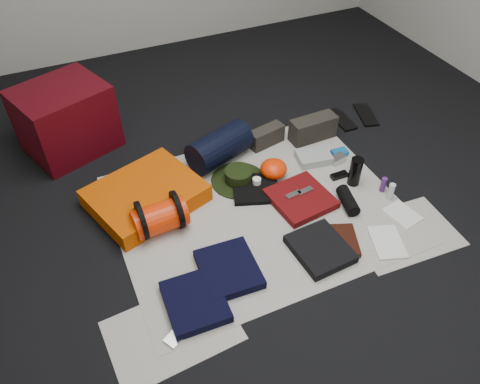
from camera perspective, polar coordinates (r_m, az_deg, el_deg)
name	(u,v)px	position (r m, az deg, el deg)	size (l,w,h in m)	color
floor	(258,210)	(2.73, 2.16, -2.23)	(4.50, 4.50, 0.02)	black
newspaper_mat	(258,209)	(2.72, 2.17, -2.03)	(1.60, 1.30, 0.01)	beige
newspaper_sheet_front_left	(172,331)	(2.26, -8.26, -16.39)	(0.58, 0.40, 0.00)	beige
newspaper_sheet_front_right	(403,233)	(2.74, 19.24, -4.78)	(0.58, 0.40, 0.00)	beige
red_cabinet	(66,119)	(3.24, -20.47, 8.31)	(0.53, 0.44, 0.44)	#46050D
sleeping_pad	(146,195)	(2.77, -11.42, -0.40)	(0.60, 0.49, 0.11)	#CF4B02
stuff_sack	(160,218)	(2.58, -9.72, -3.13)	(0.17, 0.17, 0.29)	red
sack_strap_left	(142,220)	(2.56, -11.91, -3.41)	(0.22, 0.22, 0.03)	black
sack_strap_right	(177,210)	(2.58, -7.67, -2.14)	(0.22, 0.22, 0.03)	black
navy_duffel	(219,147)	(2.98, -2.52, 5.52)	(0.21, 0.21, 0.41)	black
boonie_brim	(239,180)	(2.89, -0.18, 1.45)	(0.34, 0.34, 0.01)	black
boonie_crown	(239,175)	(2.86, -0.18, 2.07)	(0.17, 0.17, 0.07)	black
hiking_boot_left	(266,136)	(3.15, 3.23, 6.80)	(0.25, 0.09, 0.12)	#2D2923
hiking_boot_right	(313,128)	(3.22, 8.89, 7.66)	(0.32, 0.12, 0.16)	#2D2923
flip_flop_left	(342,119)	(3.49, 12.27, 8.64)	(0.10, 0.28, 0.02)	black
flip_flop_right	(366,115)	(3.58, 15.08, 9.10)	(0.11, 0.28, 0.02)	black
trousers_navy_a	(195,302)	(2.30, -5.49, -13.15)	(0.28, 0.32, 0.05)	black
trousers_navy_b	(229,269)	(2.40, -1.38, -9.37)	(0.28, 0.32, 0.05)	black
trousers_charcoal	(320,249)	(2.52, 9.74, -6.83)	(0.27, 0.31, 0.05)	black
black_tshirt	(256,189)	(2.82, 1.94, 0.40)	(0.27, 0.26, 0.03)	black
red_shirt	(301,198)	(2.77, 7.40, -0.79)	(0.33, 0.33, 0.04)	#5A090B
orange_stuff_sack	(274,169)	(2.90, 4.12, 2.84)	(0.17, 0.17, 0.11)	red
first_aid_pouch	(314,157)	(3.06, 8.96, 4.23)	(0.21, 0.16, 0.05)	#969F97
water_bottle	(355,171)	(2.90, 13.87, 2.44)	(0.07, 0.07, 0.19)	black
speaker	(348,200)	(2.78, 13.02, -1.02)	(0.08, 0.08, 0.20)	black
compact_camera	(337,159)	(3.08, 11.79, 3.95)	(0.11, 0.06, 0.04)	#BABABF
cyan_case	(340,153)	(3.15, 12.04, 4.70)	(0.10, 0.07, 0.03)	#105E9B
toiletry_purple	(383,185)	(2.92, 17.08, 0.87)	(0.03, 0.03, 0.10)	#4B2069
toiletry_clear	(391,191)	(2.88, 17.91, 0.07)	(0.04, 0.04, 0.11)	silver
paperback_book	(343,241)	(2.59, 12.48, -5.81)	(0.14, 0.22, 0.03)	black
map_booklet	(387,242)	(2.66, 17.50, -5.84)	(0.16, 0.23, 0.01)	silver
map_printout	(402,214)	(2.84, 19.19, -2.57)	(0.15, 0.19, 0.01)	silver
sunglasses	(339,175)	(2.97, 11.99, 1.99)	(0.11, 0.04, 0.03)	black
key_cluster	(173,340)	(2.23, -8.15, -17.38)	(0.07, 0.07, 0.01)	#BABABF
tape_roll	(257,181)	(2.82, 2.06, 1.35)	(0.05, 0.05, 0.04)	white
energy_bar_a	(293,195)	(2.74, 6.52, -0.33)	(0.10, 0.04, 0.01)	#BABABF
energy_bar_b	(305,191)	(2.78, 7.96, 0.14)	(0.10, 0.04, 0.01)	#BABABF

